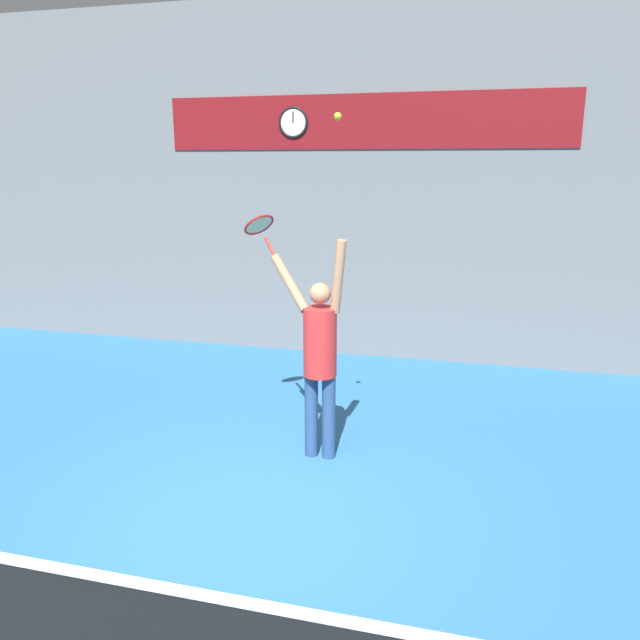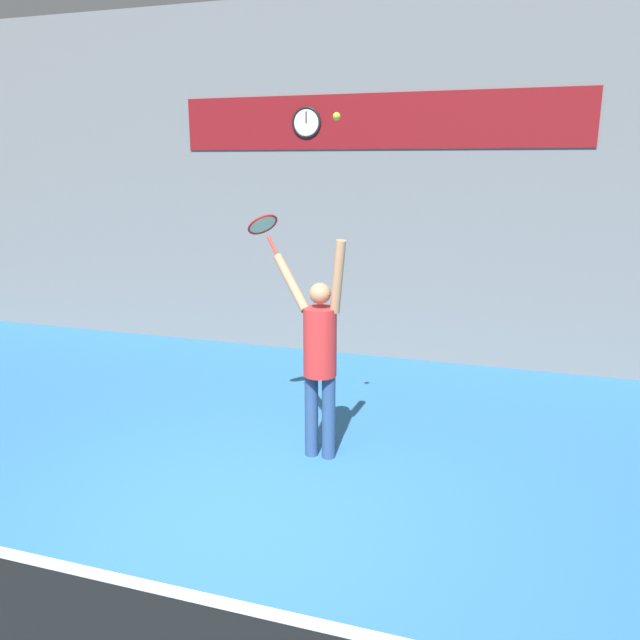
% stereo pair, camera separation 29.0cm
% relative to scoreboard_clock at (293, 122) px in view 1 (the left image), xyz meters
% --- Properties ---
extents(ground_plane, '(18.00, 18.00, 0.00)m').
position_rel_scoreboard_clock_xyz_m(ground_plane, '(0.97, -4.84, -3.34)').
color(ground_plane, teal).
extents(back_wall, '(18.00, 0.10, 5.00)m').
position_rel_scoreboard_clock_xyz_m(back_wall, '(0.97, 0.08, -0.84)').
color(back_wall, slate).
rests_on(back_wall, ground_plane).
extents(sponsor_banner, '(5.65, 0.02, 0.73)m').
position_rel_scoreboard_clock_xyz_m(sponsor_banner, '(0.97, 0.02, -0.00)').
color(sponsor_banner, maroon).
extents(scoreboard_clock, '(0.43, 0.04, 0.43)m').
position_rel_scoreboard_clock_xyz_m(scoreboard_clock, '(0.00, 0.00, 0.00)').
color(scoreboard_clock, white).
extents(tennis_player, '(0.87, 0.54, 2.14)m').
position_rel_scoreboard_clock_xyz_m(tennis_player, '(1.25, -3.32, -2.27)').
color(tennis_player, '#2D4C7F').
rests_on(tennis_player, ground_plane).
extents(tennis_racket, '(0.43, 0.41, 0.42)m').
position_rel_scoreboard_clock_xyz_m(tennis_racket, '(0.52, -2.87, -1.17)').
color(tennis_racket, red).
extents(tennis_ball, '(0.06, 0.06, 0.06)m').
position_rel_scoreboard_clock_xyz_m(tennis_ball, '(1.44, -3.46, -0.17)').
color(tennis_ball, '#CCDB2D').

